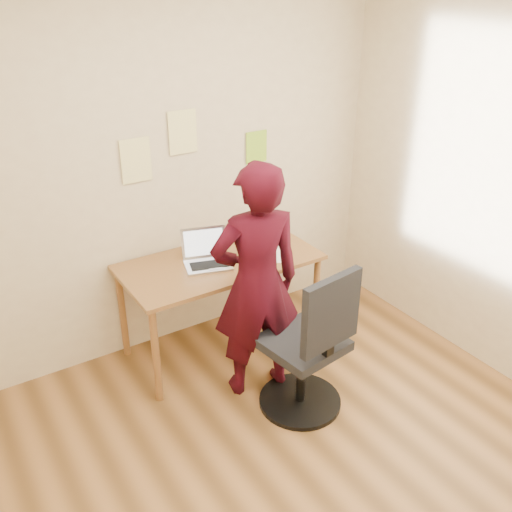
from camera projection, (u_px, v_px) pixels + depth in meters
room at (319, 271)px, 2.62m from camera, size 3.58×3.58×2.78m
desk at (220, 271)px, 4.08m from camera, size 1.40×0.70×0.74m
laptop at (207, 257)px, 3.98m from camera, size 0.38×0.36×0.23m
paper_sheet at (276, 254)px, 4.13m from camera, size 0.29×0.33×0.00m
phone at (254, 266)px, 3.95m from camera, size 0.09×0.14×0.01m
wall_note_left at (136, 160)px, 3.79m from camera, size 0.21×0.00×0.30m
wall_note_mid at (183, 132)px, 3.90m from camera, size 0.21×0.00×0.30m
wall_note_right at (256, 147)px, 4.27m from camera, size 0.18×0.00×0.24m
office_chair at (310, 353)px, 3.56m from camera, size 0.54×0.55×1.05m
person at (256, 283)px, 3.61m from camera, size 0.66×0.51×1.62m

